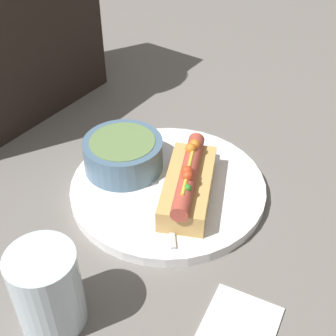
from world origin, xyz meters
name	(u,v)px	position (x,y,z in m)	size (l,w,h in m)	color
ground_plane	(168,191)	(0.00, 0.00, 0.00)	(4.00, 4.00, 0.00)	slate
dinner_plate	(168,187)	(0.00, 0.00, 0.01)	(0.29, 0.29, 0.02)	white
hot_dog	(188,183)	(-0.01, -0.04, 0.04)	(0.17, 0.12, 0.06)	tan
soup_bowl	(123,153)	(-0.01, 0.08, 0.04)	(0.12, 0.12, 0.05)	slate
spoon	(168,193)	(-0.02, -0.01, 0.02)	(0.12, 0.10, 0.01)	#B7B7BC
drinking_glass	(47,290)	(-0.25, -0.02, 0.05)	(0.08, 0.08, 0.11)	silver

